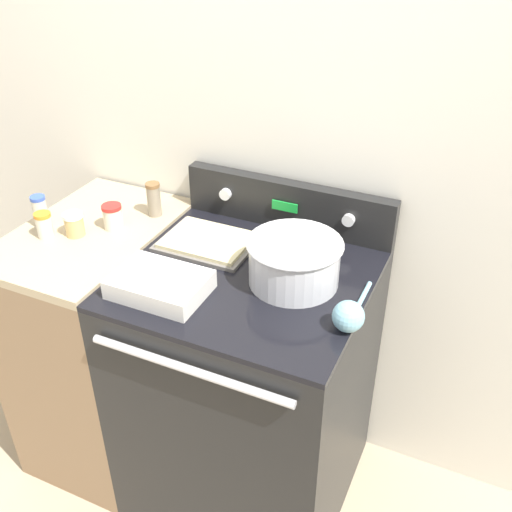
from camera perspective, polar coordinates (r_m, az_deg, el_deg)
The scene contains 13 objects.
kitchen_wall at distance 1.98m, azimuth 3.93°, elevation 11.02°, with size 8.00×0.05×2.50m.
stove_range at distance 2.12m, azimuth -0.71°, elevation -12.50°, with size 0.73×0.72×0.96m.
control_panel at distance 2.02m, azimuth 3.08°, elevation 4.91°, with size 0.73×0.07×0.17m.
side_counter at distance 2.36m, azimuth -13.96°, elevation -7.79°, with size 0.45×0.69×0.97m.
mixing_bowl at distance 1.74m, azimuth 3.66°, elevation -0.34°, with size 0.28×0.28×0.14m.
casserole_dish at distance 1.73m, azimuth -9.14°, elevation -2.58°, with size 0.27×0.19×0.06m.
baking_tray at distance 1.95m, azimuth -4.62°, elevation 1.37°, with size 0.30×0.23×0.02m.
ladle at distance 1.60m, azimuth 8.85°, elevation -5.63°, with size 0.09×0.26×0.09m.
spice_jar_brown_cap at distance 2.10m, azimuth -9.71°, elevation 5.36°, with size 0.05×0.05×0.12m.
spice_jar_red_cap at distance 2.06m, azimuth -13.49°, elevation 3.67°, with size 0.07×0.07×0.09m.
spice_jar_white_cap at distance 2.05m, azimuth -16.92°, elevation 2.91°, with size 0.07×0.07×0.08m.
spice_jar_orange_cap at distance 2.07m, azimuth -19.52°, elevation 2.80°, with size 0.05×0.05×0.09m.
spice_jar_blue_cap at distance 2.13m, azimuth -19.86°, elevation 4.03°, with size 0.05×0.05×0.11m.
Camera 1 is at (0.65, -1.00, 1.98)m, focal length 42.00 mm.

